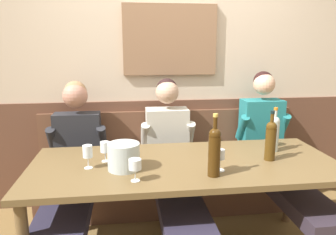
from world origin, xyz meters
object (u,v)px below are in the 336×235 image
Objects in this scene: person_left_seat at (277,156)px; wine_bottle_green_tall at (214,150)px; wall_bench at (171,181)px; person_center_left_seat at (173,163)px; ice_bucket at (124,156)px; wine_glass_left_end at (88,152)px; dining_table at (185,172)px; wine_glass_center_front at (272,135)px; wine_glass_mid_left at (220,156)px; wine_glass_center_rear at (105,148)px; wine_bottle_clear_water at (274,132)px; person_right_seat at (72,170)px; wine_glass_mid_right at (135,165)px; wine_bottle_amber_mid at (271,139)px.

person_left_seat reaches higher than wine_bottle_green_tall.
wall_bench is at bearing 97.45° from wine_bottle_green_tall.
person_center_left_seat is 6.37× the size of ice_bucket.
ice_bucket is at bearing -10.32° from wine_glass_left_end.
dining_table is at bearing 10.05° from ice_bucket.
wine_glass_center_front is 0.73m from wine_glass_mid_left.
person_center_left_seat is 0.63m from wine_glass_center_rear.
wall_bench is 1.14× the size of dining_table.
person_center_left_seat is at bearing 165.05° from wine_bottle_clear_water.
person_right_seat reaches higher than wine_glass_mid_right.
person_right_seat reaches higher than wine_glass_mid_left.
wine_glass_center_rear is (-0.52, -0.27, 0.24)m from person_center_left_seat.
wine_glass_mid_left is (-0.52, -0.34, -0.05)m from wine_bottle_clear_water.
wall_bench is at bearing 26.47° from person_right_seat.
wine_glass_mid_right is 0.87× the size of wine_glass_left_end.
person_center_left_seat reaches higher than person_right_seat.
wine_glass_left_end is at bearing -63.97° from person_right_seat.
person_center_left_seat is at bearing 47.50° from ice_bucket.
wine_glass_mid_left is at bearing -19.63° from wine_glass_center_rear.
dining_table is 0.36m from person_center_left_seat.
wine_glass_mid_right is at bearing -165.72° from wine_bottle_amber_mid.
wine_bottle_clear_water is at bearing -6.48° from person_right_seat.
dining_table is at bearing 136.02° from wine_glass_mid_left.
wall_bench is 17.61× the size of wine_glass_mid_right.
wine_bottle_clear_water is (1.56, -0.18, 0.30)m from person_right_seat.
wine_bottle_clear_water is 0.15m from wine_glass_center_front.
ice_bucket is 0.22m from wine_glass_mid_right.
wall_bench is 19.61× the size of wine_glass_center_front.
wine_glass_mid_right is 0.40m from wine_glass_left_end.
wall_bench is at bearing 70.62° from wine_glass_mid_right.
person_left_seat is 0.90m from wine_glass_mid_left.
wine_bottle_green_tall is 0.78m from wine_glass_center_rear.
person_right_seat is 9.37× the size of wine_glass_center_rear.
person_right_seat is at bearing 128.40° from wine_glass_mid_right.
person_left_seat is at bearing 40.30° from wine_bottle_green_tall.
wine_bottle_clear_water is (0.76, -0.20, 0.29)m from person_center_left_seat.
ice_bucket reaches higher than wine_glass_left_end.
person_center_left_seat is (-0.04, 0.35, -0.06)m from dining_table.
wine_glass_center_rear is (-1.17, 0.12, -0.05)m from wine_bottle_amber_mid.
ice_bucket is 1.47× the size of wine_glass_center_rear.
wine_bottle_green_tall is at bearing -139.70° from person_left_seat.
wine_glass_center_rear is at bearing -152.82° from person_center_left_seat.
wine_bottle_green_tall reaches higher than wall_bench.
wine_glass_center_rear is (-0.56, 0.08, 0.18)m from dining_table.
dining_table is 5.38× the size of wine_bottle_green_tall.
dining_table is at bearing 2.83° from wine_glass_left_end.
ice_bucket is (-1.30, -0.44, 0.21)m from person_left_seat.
ice_bucket is 0.53× the size of wine_bottle_green_tall.
dining_table is at bearing -90.00° from wall_bench.
dining_table is 14.95× the size of wine_glass_mid_left.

